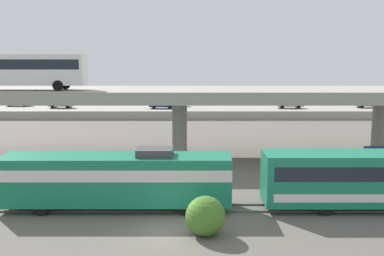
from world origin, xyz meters
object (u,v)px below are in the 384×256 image
object	(u,v)px
parked_car_0	(161,104)
parked_car_2	(367,103)
parked_car_1	(17,102)
parked_car_5	(60,104)
train_locomotive	(104,177)
parked_car_3	(174,102)
transit_bus_on_overpass	(21,69)
parked_car_4	(289,104)

from	to	relation	value
parked_car_0	parked_car_2	xyz separation A→B (m)	(36.69, 1.25, -0.00)
parked_car_1	parked_car_5	world-z (taller)	same
train_locomotive	parked_car_3	xyz separation A→B (m)	(2.72, 52.19, -0.01)
parked_car_5	parked_car_2	bearing A→B (deg)	0.63
train_locomotive	parked_car_5	bearing A→B (deg)	-70.75
transit_bus_on_overpass	parked_car_1	xyz separation A→B (m)	(-15.68, 38.72, -6.93)
parked_car_4	parked_car_5	size ratio (longest dim) A/B	1.09
parked_car_1	parked_car_3	world-z (taller)	same
parked_car_0	train_locomotive	bearing A→B (deg)	-90.66
parked_car_0	parked_car_5	distance (m)	17.88
parked_car_0	parked_car_1	xyz separation A→B (m)	(-26.71, 3.90, 0.00)
parked_car_0	transit_bus_on_overpass	bearing A→B (deg)	-107.58
transit_bus_on_overpass	parked_car_2	size ratio (longest dim) A/B	2.70
transit_bus_on_overpass	parked_car_1	distance (m)	42.34
parked_car_0	parked_car_1	size ratio (longest dim) A/B	1.02
train_locomotive	parked_car_4	distance (m)	54.36
train_locomotive	parked_car_0	bearing A→B (deg)	-90.66
transit_bus_on_overpass	parked_car_3	size ratio (longest dim) A/B	2.83
parked_car_3	parked_car_5	xyz separation A→B (m)	(-20.03, -2.63, 0.00)
parked_car_1	parked_car_4	world-z (taller)	same
parked_car_1	parked_car_4	xyz separation A→B (m)	(49.13, -3.55, -0.00)
parked_car_2	parked_car_4	world-z (taller)	same
parked_car_3	parked_car_5	size ratio (longest dim) A/B	1.00
parked_car_4	parked_car_0	bearing A→B (deg)	-179.12
transit_bus_on_overpass	parked_car_3	world-z (taller)	transit_bus_on_overpass
parked_car_2	parked_car_5	bearing A→B (deg)	0.63
transit_bus_on_overpass	parked_car_0	xyz separation A→B (m)	(11.03, 34.82, -6.93)
parked_car_1	parked_car_3	bearing A→B (deg)	-1.24
train_locomotive	parked_car_1	world-z (taller)	train_locomotive
transit_bus_on_overpass	train_locomotive	bearing A→B (deg)	126.61
train_locomotive	parked_car_3	world-z (taller)	train_locomotive
transit_bus_on_overpass	parked_car_4	bearing A→B (deg)	-133.57
parked_car_4	train_locomotive	bearing A→B (deg)	-115.02
parked_car_4	parked_car_5	world-z (taller)	same
parked_car_0	parked_car_5	xyz separation A→B (m)	(-17.87, 0.64, 0.00)
parked_car_0	parked_car_2	size ratio (longest dim) A/B	1.02
transit_bus_on_overpass	parked_car_4	world-z (taller)	transit_bus_on_overpass
transit_bus_on_overpass	parked_car_3	xyz separation A→B (m)	(13.19, 38.10, -6.94)
train_locomotive	parked_car_5	world-z (taller)	train_locomotive
parked_car_3	parked_car_4	xyz separation A→B (m)	(20.26, -2.93, 0.00)
transit_bus_on_overpass	parked_car_1	world-z (taller)	transit_bus_on_overpass
parked_car_0	parked_car_2	bearing A→B (deg)	1.95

